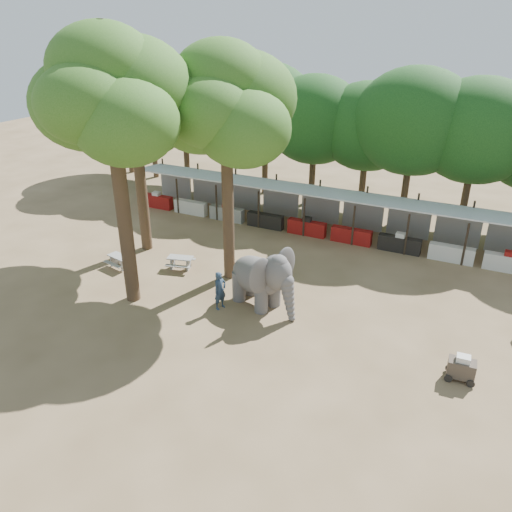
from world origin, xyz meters
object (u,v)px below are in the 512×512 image
at_px(yard_tree_back, 225,105).
at_px(picnic_table_near, 120,260).
at_px(yard_tree_left, 133,101).
at_px(handler, 220,291).
at_px(elephant, 263,278).
at_px(picnic_table_far, 180,261).
at_px(cart_front, 461,368).
at_px(yard_tree_center, 110,96).

distance_m(yard_tree_back, picnic_table_near, 10.04).
xyz_separation_m(yard_tree_left, handler, (7.27, -4.12, -7.29)).
xyz_separation_m(yard_tree_back, elephant, (2.93, -2.07, -7.09)).
height_order(handler, picnic_table_near, handler).
relative_size(elephant, handler, 2.14).
bearing_deg(picnic_table_far, elephant, -30.44).
relative_size(yard_tree_left, picnic_table_far, 6.92).
bearing_deg(picnic_table_near, elephant, 10.61).
distance_m(elephant, handler, 2.04).
height_order(elephant, handler, elephant).
xyz_separation_m(elephant, cart_front, (8.73, -1.55, -0.94)).
relative_size(yard_tree_back, picnic_table_near, 7.37).
xyz_separation_m(yard_tree_center, picnic_table_far, (0.37, 3.45, -8.77)).
relative_size(yard_tree_center, yard_tree_back, 1.06).
height_order(yard_tree_center, handler, yard_tree_center).
bearing_deg(picnic_table_near, yard_tree_back, 30.34).
bearing_deg(yard_tree_left, handler, -29.53).
bearing_deg(cart_front, elephant, 166.69).
relative_size(yard_tree_back, handler, 6.25).
distance_m(handler, picnic_table_near, 7.02).
distance_m(elephant, picnic_table_far, 5.86).
relative_size(yard_tree_left, elephant, 2.83).
relative_size(yard_tree_left, handler, 6.07).
relative_size(yard_tree_center, picnic_table_far, 7.56).
height_order(picnic_table_near, picnic_table_far, picnic_table_far).
height_order(yard_tree_left, yard_tree_center, yard_tree_center).
distance_m(yard_tree_left, elephant, 11.61).
height_order(yard_tree_left, handler, yard_tree_left).
bearing_deg(picnic_table_near, cart_front, 6.27).
height_order(yard_tree_left, elephant, yard_tree_left).
relative_size(picnic_table_far, cart_front, 1.45).
xyz_separation_m(yard_tree_left, yard_tree_center, (3.00, -5.00, 1.01)).
bearing_deg(elephant, yard_tree_left, -179.45).
distance_m(yard_tree_center, yard_tree_back, 5.04).
distance_m(yard_tree_center, picnic_table_near, 9.41).
bearing_deg(handler, picnic_table_near, 98.24).
height_order(yard_tree_back, picnic_table_far, yard_tree_back).
xyz_separation_m(yard_tree_center, yard_tree_back, (3.00, 4.00, -0.67)).
xyz_separation_m(picnic_table_near, cart_front, (17.28, -1.77, 0.08)).
xyz_separation_m(yard_tree_center, picnic_table_near, (-2.62, 2.15, -8.78)).
bearing_deg(handler, yard_tree_back, 40.80).
bearing_deg(handler, elephant, -39.29).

